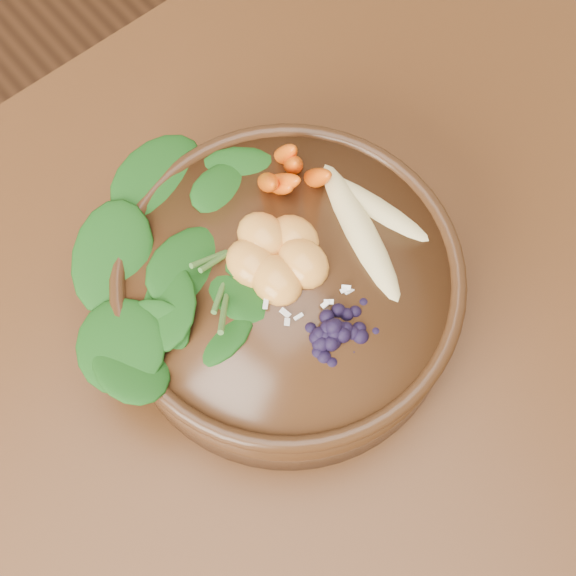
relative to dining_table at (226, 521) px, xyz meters
name	(u,v)px	position (x,y,z in m)	size (l,w,h in m)	color
ground	(254,568)	(0.00, 0.00, -0.66)	(4.00, 4.00, 0.00)	#381E0F
dining_table	(226,521)	(0.00, 0.00, 0.00)	(1.60, 0.90, 0.75)	#331C0C
stoneware_bowl	(288,293)	(0.15, 0.10, 0.13)	(0.29, 0.29, 0.08)	#3E2412
kale_heap	(199,236)	(0.12, 0.16, 0.19)	(0.19, 0.17, 0.04)	#184E12
carrot_cluster	(285,149)	(0.21, 0.17, 0.21)	(0.06, 0.06, 0.08)	#FA5D0C
banana_halves	(368,210)	(0.24, 0.09, 0.18)	(0.09, 0.16, 0.03)	#E0CC84
mandarin_cluster	(277,248)	(0.16, 0.11, 0.19)	(0.08, 0.09, 0.03)	orange
blueberry_pile	(336,320)	(0.15, 0.04, 0.19)	(0.13, 0.10, 0.04)	black
coconut_flakes	(304,290)	(0.15, 0.08, 0.17)	(0.09, 0.07, 0.01)	white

